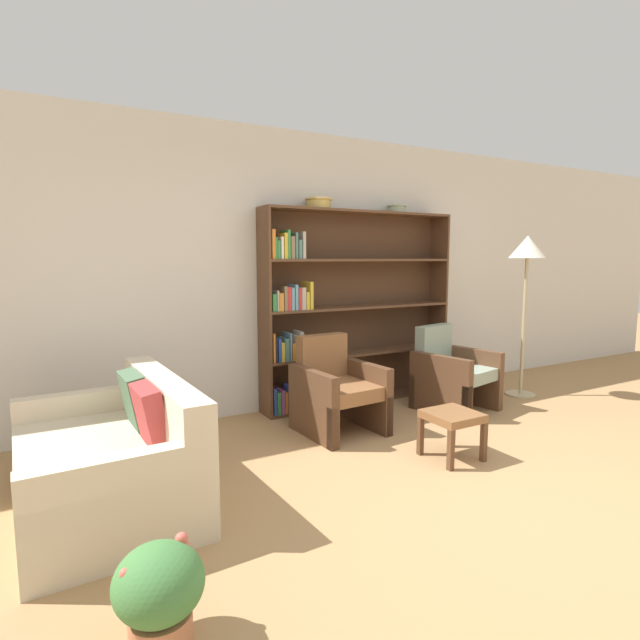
# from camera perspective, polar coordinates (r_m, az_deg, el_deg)

# --- Properties ---
(ground_plane) EXTENTS (24.00, 24.00, 0.00)m
(ground_plane) POSITION_cam_1_polar(r_m,az_deg,el_deg) (3.46, 19.91, -19.36)
(ground_plane) COLOR #A87F51
(wall_back) EXTENTS (12.00, 0.06, 2.75)m
(wall_back) POSITION_cam_1_polar(r_m,az_deg,el_deg) (5.12, -1.34, 5.51)
(wall_back) COLOR silver
(wall_back) RESTS_ON ground
(bookshelf) EXTENTS (2.17, 0.30, 1.99)m
(bookshelf) POSITION_cam_1_polar(r_m,az_deg,el_deg) (5.16, 2.65, 1.05)
(bookshelf) COLOR brown
(bookshelf) RESTS_ON ground
(bowl_sage) EXTENTS (0.27, 0.27, 0.10)m
(bowl_sage) POSITION_cam_1_polar(r_m,az_deg,el_deg) (4.99, -0.17, 13.25)
(bowl_sage) COLOR tan
(bowl_sage) RESTS_ON bookshelf
(bowl_cream) EXTENTS (0.21, 0.21, 0.08)m
(bowl_cream) POSITION_cam_1_polar(r_m,az_deg,el_deg) (5.50, 8.72, 12.50)
(bowl_cream) COLOR gray
(bowl_cream) RESTS_ON bookshelf
(couch) EXTENTS (1.00, 1.54, 0.77)m
(couch) POSITION_cam_1_polar(r_m,az_deg,el_deg) (3.43, -22.62, -14.68)
(couch) COLOR beige
(couch) RESTS_ON ground
(armchair_leather) EXTENTS (0.69, 0.72, 0.83)m
(armchair_leather) POSITION_cam_1_polar(r_m,az_deg,el_deg) (4.42, 1.89, -7.92)
(armchair_leather) COLOR brown
(armchair_leather) RESTS_ON ground
(armchair_cushioned) EXTENTS (0.77, 0.80, 0.83)m
(armchair_cushioned) POSITION_cam_1_polar(r_m,az_deg,el_deg) (5.23, 14.84, -5.80)
(armchair_cushioned) COLOR brown
(armchair_cushioned) RESTS_ON ground
(floor_lamp) EXTENTS (0.38, 0.38, 1.76)m
(floor_lamp) POSITION_cam_1_polar(r_m,az_deg,el_deg) (5.86, 22.59, 6.56)
(floor_lamp) COLOR tan
(floor_lamp) RESTS_ON ground
(footstool) EXTENTS (0.37, 0.37, 0.36)m
(footstool) POSITION_cam_1_polar(r_m,az_deg,el_deg) (3.98, 14.86, -11.02)
(footstool) COLOR brown
(footstool) RESTS_ON ground
(potted_plant) EXTENTS (0.35, 0.35, 0.42)m
(potted_plant) POSITION_cam_1_polar(r_m,az_deg,el_deg) (2.28, -17.88, -27.42)
(potted_plant) COLOR #B7704C
(potted_plant) RESTS_ON ground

